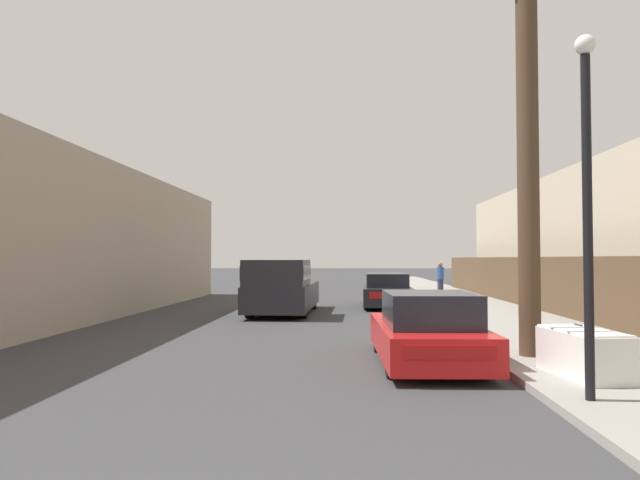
# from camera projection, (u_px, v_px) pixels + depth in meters

# --- Properties ---
(sidewalk_curb) EXTENTS (4.20, 63.00, 0.12)m
(sidewalk_curb) POSITION_uv_depth(u_px,v_px,m) (455.00, 301.00, 24.76)
(sidewalk_curb) COLOR gray
(sidewalk_curb) RESTS_ON ground
(discarded_fridge) EXTENTS (0.95, 1.66, 0.73)m
(discarded_fridge) POSITION_uv_depth(u_px,v_px,m) (583.00, 353.00, 8.61)
(discarded_fridge) COLOR white
(discarded_fridge) RESTS_ON sidewalk_curb
(parked_sports_car_red) EXTENTS (1.86, 4.14, 1.31)m
(parked_sports_car_red) POSITION_uv_depth(u_px,v_px,m) (427.00, 332.00, 10.23)
(parked_sports_car_red) COLOR red
(parked_sports_car_red) RESTS_ON ground
(car_parked_mid) EXTENTS (1.94, 4.73, 1.33)m
(car_parked_mid) POSITION_uv_depth(u_px,v_px,m) (386.00, 291.00, 22.37)
(car_parked_mid) COLOR black
(car_parked_mid) RESTS_ON ground
(pickup_truck) EXTENTS (2.16, 5.64, 1.86)m
(pickup_truck) POSITION_uv_depth(u_px,v_px,m) (282.00, 287.00, 19.31)
(pickup_truck) COLOR #232328
(pickup_truck) RESTS_ON ground
(utility_pole) EXTENTS (1.80, 0.39, 8.56)m
(utility_pole) POSITION_uv_depth(u_px,v_px,m) (527.00, 121.00, 10.59)
(utility_pole) COLOR #4C3826
(utility_pole) RESTS_ON sidewalk_curb
(street_lamp) EXTENTS (0.26, 0.26, 4.66)m
(street_lamp) POSITION_uv_depth(u_px,v_px,m) (587.00, 186.00, 7.25)
(street_lamp) COLOR black
(street_lamp) RESTS_ON sidewalk_curb
(wooden_fence) EXTENTS (0.08, 36.07, 1.84)m
(wooden_fence) POSITION_uv_depth(u_px,v_px,m) (557.00, 286.00, 18.00)
(wooden_fence) COLOR brown
(wooden_fence) RESTS_ON sidewalk_curb
(building_left_block) EXTENTS (7.00, 23.87, 4.95)m
(building_left_block) POSITION_uv_depth(u_px,v_px,m) (18.00, 241.00, 18.63)
(building_left_block) COLOR tan
(building_left_block) RESTS_ON ground
(building_right_house) EXTENTS (6.00, 22.50, 5.07)m
(building_right_house) POSITION_uv_depth(u_px,v_px,m) (620.00, 242.00, 22.21)
(building_right_house) COLOR beige
(building_right_house) RESTS_ON ground
(pedestrian) EXTENTS (0.34, 0.34, 1.61)m
(pedestrian) POSITION_uv_depth(u_px,v_px,m) (440.00, 278.00, 27.49)
(pedestrian) COLOR #282D42
(pedestrian) RESTS_ON sidewalk_curb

